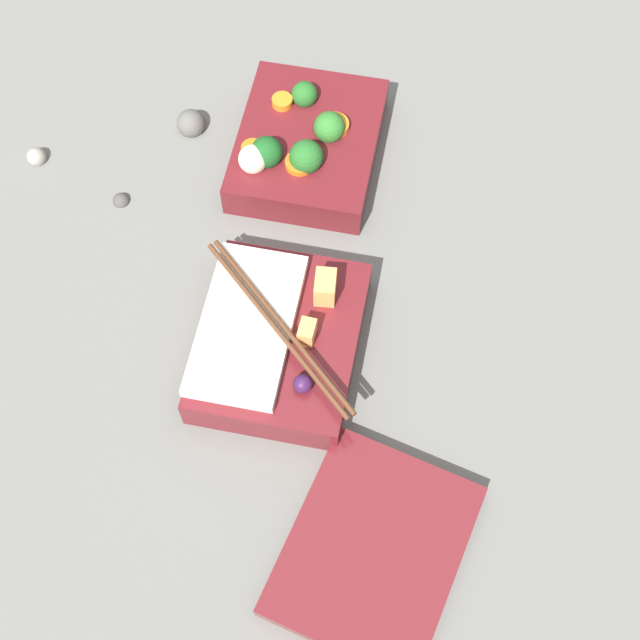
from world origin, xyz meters
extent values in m
plane|color=slate|center=(0.00, 0.00, 0.00)|extent=(3.00, 3.00, 0.00)
cube|color=maroon|center=(-0.12, 0.00, 0.02)|extent=(0.18, 0.15, 0.04)
sphere|color=#236023|center=(-0.08, 0.01, 0.05)|extent=(0.04, 0.04, 0.04)
sphere|color=#2D7028|center=(-0.12, 0.02, 0.05)|extent=(0.03, 0.03, 0.03)
sphere|color=#236023|center=(-0.16, -0.01, 0.05)|extent=(0.03, 0.03, 0.03)
sphere|color=#19511E|center=(-0.08, -0.04, 0.05)|extent=(0.03, 0.03, 0.03)
cylinder|color=orange|center=(-0.13, 0.03, 0.04)|extent=(0.04, 0.04, 0.01)
cylinder|color=orange|center=(-0.15, -0.03, 0.04)|extent=(0.03, 0.03, 0.01)
cylinder|color=orange|center=(-0.07, 0.00, 0.04)|extent=(0.04, 0.04, 0.01)
cylinder|color=orange|center=(-0.08, -0.05, 0.04)|extent=(0.03, 0.03, 0.01)
sphere|color=beige|center=(-0.07, -0.05, 0.05)|extent=(0.03, 0.03, 0.03)
cube|color=maroon|center=(0.12, 0.02, 0.02)|extent=(0.18, 0.15, 0.04)
cube|color=white|center=(0.12, -0.01, 0.04)|extent=(0.16, 0.08, 0.01)
cube|color=#F4A356|center=(0.07, 0.06, 0.05)|extent=(0.03, 0.02, 0.03)
cube|color=#F4A356|center=(0.12, 0.05, 0.05)|extent=(0.02, 0.02, 0.02)
sphere|color=#381942|center=(0.17, 0.05, 0.05)|extent=(0.02, 0.02, 0.02)
cylinder|color=#56331E|center=(0.12, 0.02, 0.05)|extent=(0.15, 0.17, 0.01)
cylinder|color=#56331E|center=(0.12, 0.02, 0.05)|extent=(0.15, 0.17, 0.01)
cube|color=maroon|center=(0.29, 0.14, 0.01)|extent=(0.20, 0.18, 0.02)
sphere|color=gray|center=(-0.06, -0.29, 0.01)|extent=(0.02, 0.02, 0.02)
sphere|color=#474442|center=(-0.02, -0.18, 0.00)|extent=(0.02, 0.02, 0.02)
sphere|color=#595651|center=(-0.13, -0.13, 0.01)|extent=(0.03, 0.03, 0.03)
camera|label=1|loc=(0.48, 0.13, 0.77)|focal=50.00mm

